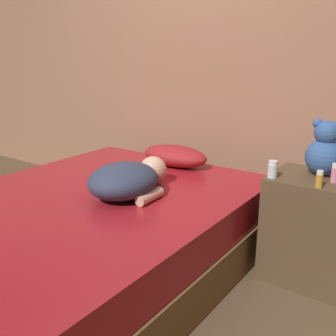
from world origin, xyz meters
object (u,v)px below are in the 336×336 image
Objects in this scene: bottle_pink at (335,173)px; person_lying at (128,179)px; pillow at (175,156)px; bottle_amber at (319,179)px; teddy_bear at (325,151)px; bottle_clear at (273,169)px.

person_lying is at bearing -155.39° from bottle_pink.
pillow is 0.69m from person_lying.
bottle_amber is 0.86× the size of bottle_pink.
person_lying is 5.97× the size of bottle_pink.
bottle_pink is at bearing 71.45° from bottle_amber.
person_lying is 1.12m from teddy_bear.
teddy_bear reaches higher than pillow.
bottle_clear is (-0.21, -0.21, -0.09)m from teddy_bear.
pillow is 1.18m from bottle_pink.
bottle_amber reaches higher than person_lying.
teddy_bear is at bearing 29.10° from person_lying.
bottle_amber is at bearing -79.34° from teddy_bear.
person_lying is 6.53× the size of bottle_clear.
bottle_clear is (0.73, 0.36, 0.10)m from person_lying.
teddy_bear is at bearing 100.66° from bottle_amber.
bottle_amber is at bearing 16.72° from person_lying.
bottle_clear is at bearing 24.06° from person_lying.
bottle_amber is (1.12, -0.33, 0.12)m from pillow.
pillow is 1.17m from bottle_amber.
bottle_amber is at bearing -16.68° from pillow.
bottle_pink is (0.30, 0.11, 0.00)m from bottle_clear.
bottle_amber is (0.99, 0.34, 0.09)m from person_lying.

